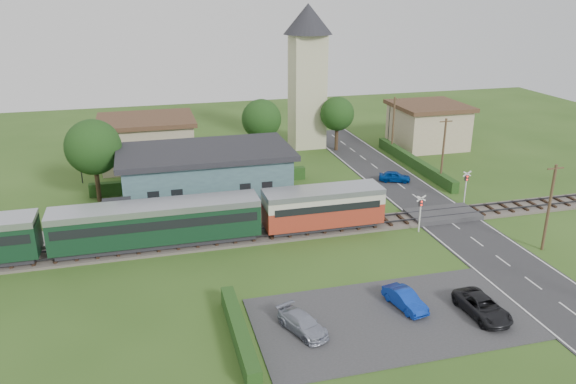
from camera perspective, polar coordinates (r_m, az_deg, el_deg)
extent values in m
plane|color=#2D4C19|center=(46.59, 5.87, -4.65)|extent=(120.00, 120.00, 0.00)
cube|color=#4C443D|center=(48.25, 5.04, -3.58)|extent=(76.00, 3.20, 0.20)
cube|color=#3F3F47|center=(47.51, 5.35, -3.57)|extent=(76.00, 0.08, 0.15)
cube|color=#3F3F47|center=(48.74, 4.77, -2.92)|extent=(76.00, 0.08, 0.15)
cube|color=#28282B|center=(50.76, 16.52, -3.24)|extent=(6.00, 70.00, 0.05)
cube|color=#333335|center=(36.37, 10.33, -12.51)|extent=(17.00, 9.00, 0.08)
cube|color=#333335|center=(52.25, 15.44, -2.21)|extent=(6.20, 3.40, 0.45)
cube|color=gray|center=(48.90, -7.36, -3.18)|extent=(30.00, 3.00, 0.45)
cube|color=#C1BC94|center=(48.14, -16.91, -2.48)|extent=(2.00, 2.00, 2.40)
cube|color=#232328|center=(47.68, -17.06, -1.07)|extent=(2.30, 2.30, 0.15)
cube|color=#3E5963|center=(53.51, -8.32, 1.35)|extent=(15.00, 8.00, 4.80)
cube|color=#232328|center=(52.73, -8.46, 4.08)|extent=(16.00, 9.00, 0.50)
cube|color=#232328|center=(50.28, -7.69, -1.45)|extent=(1.20, 0.12, 2.20)
cube|color=black|center=(49.53, -13.50, -0.57)|extent=(1.00, 0.12, 1.20)
cube|color=black|center=(49.59, -11.20, -0.37)|extent=(1.00, 0.12, 1.20)
cube|color=black|center=(50.23, -4.37, 0.24)|extent=(1.00, 0.12, 1.20)
cube|color=black|center=(50.60, -2.15, 0.44)|extent=(1.00, 0.12, 1.20)
cube|color=#232328|center=(47.64, 3.54, -3.22)|extent=(9.00, 2.20, 0.50)
cube|color=#9F3120|center=(47.26, 3.57, -2.11)|extent=(10.00, 2.80, 1.80)
cube|color=beige|center=(46.80, 3.60, -0.69)|extent=(10.00, 2.82, 0.90)
cube|color=black|center=(46.92, 3.59, -1.09)|extent=(9.00, 2.88, 0.60)
cube|color=#A4A9B4|center=(46.57, 3.62, 0.06)|extent=(10.00, 2.90, 0.45)
cube|color=#232328|center=(45.54, -13.00, -4.88)|extent=(15.20, 2.20, 0.50)
cube|color=black|center=(44.94, -13.15, -3.15)|extent=(16.00, 2.80, 2.60)
cube|color=black|center=(44.78, -13.19, -2.68)|extent=(15.40, 2.86, 0.70)
cube|color=#A4A9B4|center=(44.41, -13.29, -1.49)|extent=(16.00, 2.90, 0.50)
cube|color=#C1BC94|center=(71.53, 1.96, 10.13)|extent=(4.00, 4.00, 14.00)
cone|color=#232328|center=(70.53, 2.05, 17.18)|extent=(6.00, 6.00, 3.60)
cube|color=tan|center=(66.63, -14.08, 4.81)|extent=(10.00, 8.00, 5.00)
cube|color=#472D1E|center=(65.98, -14.28, 7.11)|extent=(10.80, 8.80, 0.50)
cube|color=tan|center=(74.58, 14.00, 6.43)|extent=(8.00, 8.00, 5.00)
cube|color=#472D1E|center=(74.00, 14.18, 8.49)|extent=(8.80, 8.80, 0.50)
cube|color=#193814|center=(33.59, -4.96, -14.12)|extent=(0.80, 9.00, 1.20)
cube|color=#193814|center=(65.59, 12.68, 2.95)|extent=(0.80, 18.00, 1.20)
cube|color=#193814|center=(58.32, -8.77, 1.10)|extent=(22.00, 0.80, 1.30)
cylinder|color=#332316|center=(56.39, -18.80, 1.08)|extent=(0.44, 0.44, 4.12)
sphere|color=#143311|center=(55.45, -19.19, 4.34)|extent=(5.20, 5.20, 5.20)
cylinder|color=#332316|center=(66.21, -2.67, 4.79)|extent=(0.44, 0.44, 3.85)
sphere|color=#143311|center=(65.46, -2.72, 7.42)|extent=(4.60, 4.60, 4.60)
cylinder|color=#332316|center=(70.78, 4.95, 5.64)|extent=(0.44, 0.44, 3.58)
sphere|color=#143311|center=(70.11, 5.02, 7.92)|extent=(4.20, 4.20, 4.20)
cylinder|color=#473321|center=(47.40, 24.98, -1.50)|extent=(0.22, 0.22, 7.00)
cube|color=#473321|center=(46.42, 25.56, 2.18)|extent=(1.40, 0.10, 0.10)
cylinder|color=#473321|center=(59.77, 15.48, 3.93)|extent=(0.22, 0.22, 7.00)
cube|color=#473321|center=(58.99, 15.77, 6.92)|extent=(1.40, 0.10, 0.10)
cylinder|color=#473321|center=(70.02, 10.64, 6.65)|extent=(0.22, 0.22, 7.00)
cube|color=#473321|center=(69.36, 10.81, 9.22)|extent=(1.40, 0.10, 0.10)
cylinder|color=silver|center=(48.17, 13.25, -2.31)|extent=(0.12, 0.12, 3.00)
cube|color=#232328|center=(47.77, 13.36, -1.09)|extent=(0.35, 0.18, 0.55)
sphere|color=#FF190C|center=(47.62, 13.44, -0.97)|extent=(0.14, 0.14, 0.14)
sphere|color=#FF190C|center=(47.72, 13.41, -1.30)|extent=(0.14, 0.14, 0.14)
cube|color=silver|center=(47.63, 13.40, -0.64)|extent=(0.84, 0.05, 0.55)
cube|color=silver|center=(47.63, 13.40, -0.64)|extent=(0.84, 0.05, 0.55)
cylinder|color=silver|center=(55.52, 17.58, 0.31)|extent=(0.12, 0.12, 3.00)
cube|color=#232328|center=(55.18, 17.69, 1.38)|extent=(0.35, 0.18, 0.55)
sphere|color=#FF190C|center=(55.04, 17.78, 1.49)|extent=(0.14, 0.14, 0.14)
sphere|color=#FF190C|center=(55.13, 17.74, 1.20)|extent=(0.14, 0.14, 0.14)
cube|color=silver|center=(55.06, 17.74, 1.78)|extent=(0.84, 0.05, 0.55)
cube|color=silver|center=(55.06, 17.74, 1.78)|extent=(0.84, 0.05, 0.55)
cylinder|color=#3F3F47|center=(62.17, -20.40, 3.04)|extent=(0.14, 0.14, 5.00)
sphere|color=orange|center=(61.53, -20.68, 5.26)|extent=(0.30, 0.30, 0.30)
cylinder|color=#3F3F47|center=(75.39, 10.23, 6.85)|extent=(0.14, 0.14, 5.00)
sphere|color=orange|center=(74.87, 10.35, 8.71)|extent=(0.30, 0.30, 0.30)
imported|color=navy|center=(60.25, 10.78, 1.57)|extent=(3.55, 2.55, 1.12)
imported|color=#0B2FA4|center=(37.29, 11.80, -10.61)|extent=(1.91, 3.69, 1.16)
imported|color=#979BAE|center=(34.29, 1.50, -13.19)|extent=(2.83, 4.05, 1.09)
imported|color=black|center=(37.74, 19.15, -10.94)|extent=(2.20, 4.41, 1.20)
imported|color=gray|center=(49.44, 0.23, -1.30)|extent=(0.79, 0.65, 1.85)
imported|color=gray|center=(48.03, -16.41, -2.80)|extent=(0.93, 1.07, 1.90)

